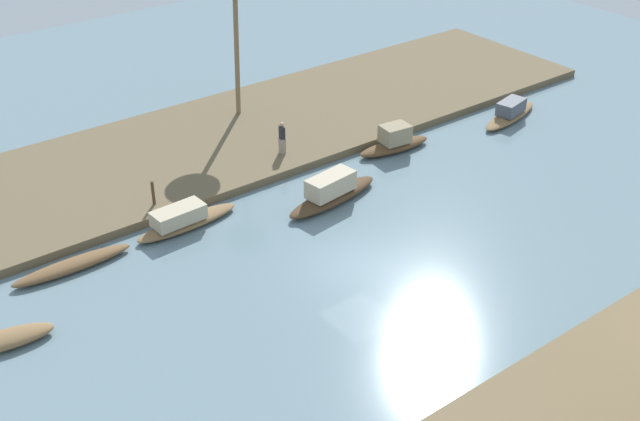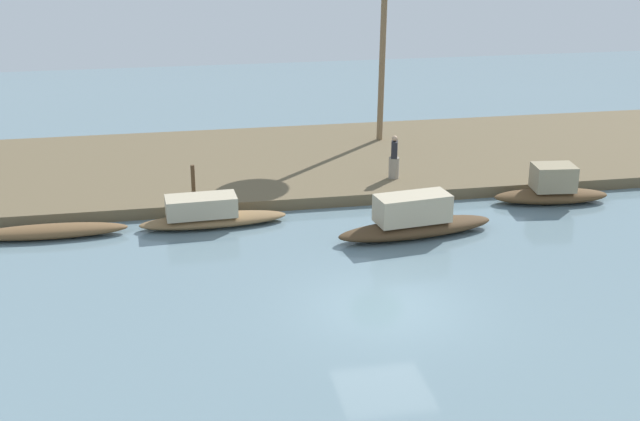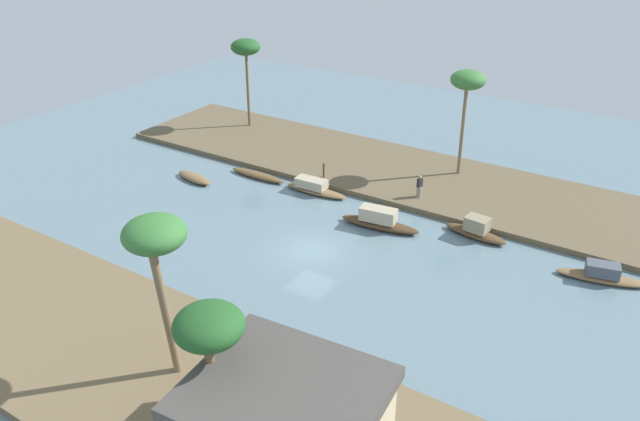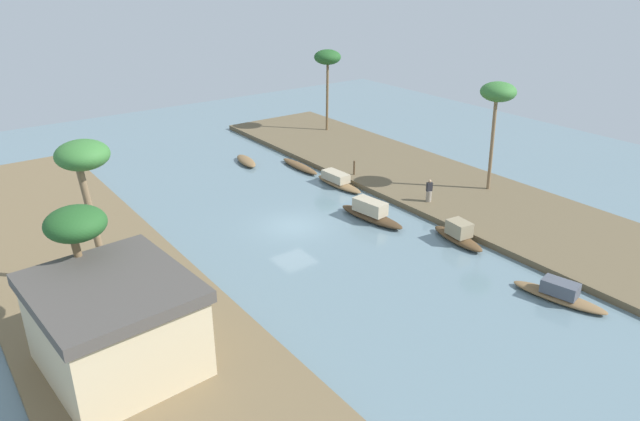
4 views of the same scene
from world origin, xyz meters
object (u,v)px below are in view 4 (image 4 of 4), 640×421
Objects in this scene: sampan_upstream_small at (559,294)px; palm_tree_left_far at (327,59)px; palm_tree_right_short at (83,161)px; sampan_foreground at (300,166)px; sampan_open_hull at (338,181)px; sampan_midstream at (371,213)px; riverside_building at (115,324)px; palm_tree_right_tall at (76,227)px; person_on_near_bank at (429,192)px; sampan_with_red_awning at (458,235)px; palm_tree_left_near at (498,94)px; mooring_post at (354,168)px; sampan_with_tall_canopy at (246,161)px.

palm_tree_left_far is at bearing -28.87° from sampan_upstream_small.
sampan_foreground is at bearing -62.32° from palm_tree_right_short.
sampan_open_hull is at bearing -75.27° from palm_tree_right_short.
riverside_building is at bearing 99.61° from sampan_midstream.
palm_tree_right_short is (4.09, -1.69, 1.48)m from palm_tree_right_tall.
riverside_building is (-12.17, 20.79, 2.01)m from sampan_open_hull.
sampan_upstream_small is 13.13m from person_on_near_bank.
sampan_with_red_awning is at bearing -94.01° from riverside_building.
sampan_with_red_awning reaches higher than sampan_open_hull.
palm_tree_right_tall reaches higher than sampan_midstream.
palm_tree_left_far is (7.09, -8.12, 7.08)m from sampan_foreground.
riverside_building is (-3.00, -0.21, -3.27)m from palm_tree_right_tall.
palm_tree_left_near is at bearing -106.14° from sampan_midstream.
palm_tree_right_tall reaches higher than person_on_near_bank.
sampan_upstream_small is 20.19m from mooring_post.
palm_tree_right_short is (-5.08, 19.32, 6.76)m from sampan_open_hull.
sampan_midstream is 0.69× the size of palm_tree_left_far.
person_on_near_bank is at bearing 164.21° from palm_tree_left_far.
sampan_open_hull is 21.09m from palm_tree_right_short.
sampan_foreground is at bearing -131.90° from sampan_with_tall_canopy.
palm_tree_right_tall is at bearing -157.13° from person_on_near_bank.
palm_tree_left_far is (3.36, -11.06, 7.05)m from sampan_with_tall_canopy.
palm_tree_left_near is 1.02× the size of palm_tree_left_far.
mooring_post is 22.79m from palm_tree_right_short.
sampan_foreground is 0.91× the size of sampan_midstream.
sampan_midstream reaches higher than sampan_open_hull.
palm_tree_left_near is (-8.20, -5.92, 6.44)m from mooring_post.
sampan_open_hull is 6.69m from sampan_midstream.
palm_tree_right_short is (1.90, 21.96, 6.11)m from person_on_near_bank.
sampan_midstream is at bearing -81.51° from palm_tree_right_tall.
palm_tree_left_near is 27.30m from palm_tree_right_short.
sampan_with_tall_canopy is 0.58× the size of palm_tree_right_tall.
sampan_upstream_small is 3.07× the size of person_on_near_bank.
person_on_near_bank is at bearing -174.45° from mooring_post.
palm_tree_right_tall is (-21.27, 29.04, -1.59)m from palm_tree_left_far.
sampan_midstream is (5.67, 2.17, 0.02)m from sampan_with_red_awning.
riverside_building is at bearing 130.36° from sampan_foreground.
person_on_near_bank is at bearing -21.06° from sampan_with_red_awning.
sampan_with_red_awning reaches higher than sampan_upstream_small.
palm_tree_right_short reaches higher than palm_tree_right_tall.
sampan_foreground is 22.81m from palm_tree_right_short.
person_on_near_bank is (-11.99, -2.73, 0.86)m from sampan_foreground.
person_on_near_bank is 24.04m from riverside_building.
mooring_post is (-4.64, -2.01, 0.76)m from sampan_foreground.
sampan_with_tall_canopy is at bearing 16.45° from sampan_open_hull.
mooring_post is (-8.37, -4.95, 0.72)m from sampan_with_tall_canopy.
sampan_with_red_awning is at bearing -178.84° from sampan_foreground.
palm_tree_left_far is at bearing -53.78° from palm_tree_right_tall.
sampan_open_hull is 16.07m from palm_tree_left_far.
sampan_upstream_small is 33.66m from palm_tree_left_far.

